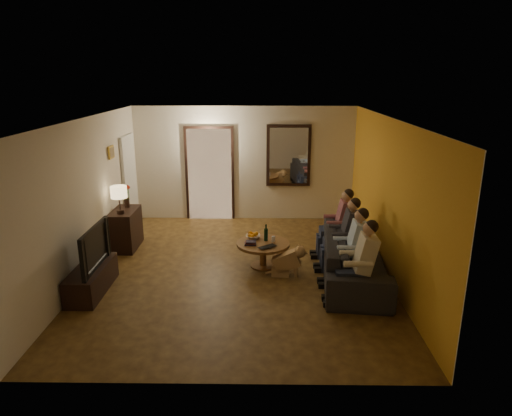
{
  "coord_description": "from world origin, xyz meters",
  "views": [
    {
      "loc": [
        0.4,
        -7.26,
        3.29
      ],
      "look_at": [
        0.3,
        0.3,
        1.05
      ],
      "focal_mm": 32.0,
      "sensor_mm": 36.0,
      "label": 1
    }
  ],
  "objects_px": {
    "tv": "(88,247)",
    "coffee_table": "(263,255)",
    "tv_stand": "(92,279)",
    "person_b": "(353,251)",
    "wine_bottle": "(266,232)",
    "laptop": "(269,248)",
    "sofa": "(354,257)",
    "bowl": "(253,237)",
    "person_c": "(346,238)",
    "person_d": "(340,226)",
    "table_lamp": "(119,200)",
    "person_a": "(360,266)",
    "dog": "(287,260)",
    "dresser": "(126,229)"
  },
  "relations": [
    {
      "from": "dog",
      "to": "coffee_table",
      "type": "relative_size",
      "value": 0.6
    },
    {
      "from": "person_a",
      "to": "person_b",
      "type": "bearing_deg",
      "value": 90.0
    },
    {
      "from": "person_b",
      "to": "wine_bottle",
      "type": "distance_m",
      "value": 1.6
    },
    {
      "from": "person_c",
      "to": "dog",
      "type": "relative_size",
      "value": 2.14
    },
    {
      "from": "person_c",
      "to": "tv_stand",
      "type": "bearing_deg",
      "value": -168.03
    },
    {
      "from": "dog",
      "to": "wine_bottle",
      "type": "height_order",
      "value": "wine_bottle"
    },
    {
      "from": "person_d",
      "to": "wine_bottle",
      "type": "height_order",
      "value": "person_d"
    },
    {
      "from": "tv",
      "to": "coffee_table",
      "type": "distance_m",
      "value": 2.9
    },
    {
      "from": "table_lamp",
      "to": "tv_stand",
      "type": "height_order",
      "value": "table_lamp"
    },
    {
      "from": "person_b",
      "to": "sofa",
      "type": "bearing_deg",
      "value": 71.57
    },
    {
      "from": "laptop",
      "to": "person_d",
      "type": "bearing_deg",
      "value": -7.91
    },
    {
      "from": "tv_stand",
      "to": "dog",
      "type": "height_order",
      "value": "dog"
    },
    {
      "from": "wine_bottle",
      "to": "laptop",
      "type": "xyz_separation_m",
      "value": [
        0.05,
        -0.38,
        -0.14
      ]
    },
    {
      "from": "tv_stand",
      "to": "wine_bottle",
      "type": "relative_size",
      "value": 4.0
    },
    {
      "from": "dog",
      "to": "person_a",
      "type": "bearing_deg",
      "value": -39.46
    },
    {
      "from": "bowl",
      "to": "laptop",
      "type": "relative_size",
      "value": 0.79
    },
    {
      "from": "table_lamp",
      "to": "bowl",
      "type": "relative_size",
      "value": 2.08
    },
    {
      "from": "sofa",
      "to": "laptop",
      "type": "relative_size",
      "value": 7.66
    },
    {
      "from": "person_b",
      "to": "tv_stand",
      "type": "bearing_deg",
      "value": -176.26
    },
    {
      "from": "table_lamp",
      "to": "coffee_table",
      "type": "height_order",
      "value": "table_lamp"
    },
    {
      "from": "dresser",
      "to": "person_a",
      "type": "bearing_deg",
      "value": -28.51
    },
    {
      "from": "person_d",
      "to": "laptop",
      "type": "bearing_deg",
      "value": -150.43
    },
    {
      "from": "person_a",
      "to": "person_c",
      "type": "xyz_separation_m",
      "value": [
        0.0,
        1.2,
        0.0
      ]
    },
    {
      "from": "wine_bottle",
      "to": "laptop",
      "type": "relative_size",
      "value": 0.94
    },
    {
      "from": "laptop",
      "to": "tv_stand",
      "type": "bearing_deg",
      "value": 157.1
    },
    {
      "from": "table_lamp",
      "to": "person_b",
      "type": "height_order",
      "value": "table_lamp"
    },
    {
      "from": "tv_stand",
      "to": "bowl",
      "type": "bearing_deg",
      "value": 26.09
    },
    {
      "from": "dresser",
      "to": "table_lamp",
      "type": "xyz_separation_m",
      "value": [
        0.0,
        -0.22,
        0.65
      ]
    },
    {
      "from": "table_lamp",
      "to": "wine_bottle",
      "type": "distance_m",
      "value": 2.82
    },
    {
      "from": "coffee_table",
      "to": "bowl",
      "type": "xyz_separation_m",
      "value": [
        -0.18,
        0.22,
        0.26
      ]
    },
    {
      "from": "table_lamp",
      "to": "person_a",
      "type": "distance_m",
      "value": 4.57
    },
    {
      "from": "person_d",
      "to": "wine_bottle",
      "type": "bearing_deg",
      "value": -165.01
    },
    {
      "from": "dog",
      "to": "dresser",
      "type": "bearing_deg",
      "value": 161.27
    },
    {
      "from": "dresser",
      "to": "person_b",
      "type": "bearing_deg",
      "value": -21.62
    },
    {
      "from": "table_lamp",
      "to": "dog",
      "type": "xyz_separation_m",
      "value": [
        3.07,
        -1.05,
        -0.75
      ]
    },
    {
      "from": "person_c",
      "to": "person_d",
      "type": "xyz_separation_m",
      "value": [
        0.0,
        0.6,
        0.0
      ]
    },
    {
      "from": "person_c",
      "to": "bowl",
      "type": "bearing_deg",
      "value": 167.44
    },
    {
      "from": "laptop",
      "to": "coffee_table",
      "type": "bearing_deg",
      "value": 72.17
    },
    {
      "from": "table_lamp",
      "to": "person_c",
      "type": "relative_size",
      "value": 0.45
    },
    {
      "from": "person_c",
      "to": "wine_bottle",
      "type": "bearing_deg",
      "value": 170.22
    },
    {
      "from": "person_d",
      "to": "bowl",
      "type": "bearing_deg",
      "value": -171.25
    },
    {
      "from": "tv_stand",
      "to": "person_b",
      "type": "height_order",
      "value": "person_b"
    },
    {
      "from": "person_a",
      "to": "laptop",
      "type": "relative_size",
      "value": 3.65
    },
    {
      "from": "table_lamp",
      "to": "coffee_table",
      "type": "distance_m",
      "value": 2.87
    },
    {
      "from": "tv",
      "to": "bowl",
      "type": "relative_size",
      "value": 4.39
    },
    {
      "from": "sofa",
      "to": "person_b",
      "type": "relative_size",
      "value": 2.1
    },
    {
      "from": "tv_stand",
      "to": "wine_bottle",
      "type": "xyz_separation_m",
      "value": [
        2.73,
        1.1,
        0.4
      ]
    },
    {
      "from": "bowl",
      "to": "person_c",
      "type": "bearing_deg",
      "value": -12.56
    },
    {
      "from": "tv",
      "to": "coffee_table",
      "type": "relative_size",
      "value": 1.23
    },
    {
      "from": "coffee_table",
      "to": "wine_bottle",
      "type": "relative_size",
      "value": 3.0
    }
  ]
}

